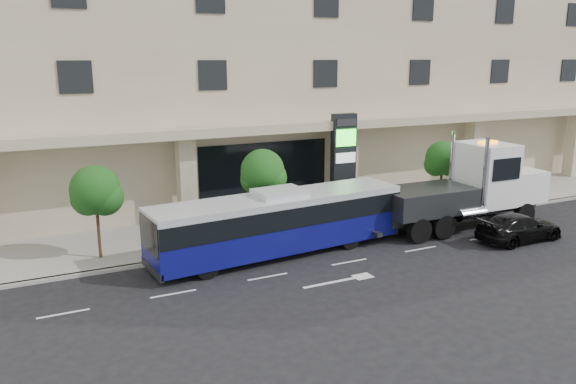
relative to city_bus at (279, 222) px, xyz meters
The scene contains 11 objects.
ground 2.97m from the city_bus, 19.15° to the right, with size 120.00×120.00×0.00m, color black.
sidewalk 5.03m from the city_bus, 60.42° to the left, with size 120.00×6.00×0.15m, color gray.
curb 3.04m from the city_bus, 26.39° to the left, with size 120.00×0.30×0.15m, color gray.
convention_center 17.01m from the city_bus, 80.78° to the left, with size 60.00×17.60×20.00m.
tree_left 8.24m from the city_bus, 160.00° to the left, with size 2.27×2.20×4.22m.
tree_mid 3.26m from the city_bus, 81.86° to the left, with size 2.28×2.20×4.38m.
tree_right 12.30m from the city_bus, 13.10° to the left, with size 2.10×2.00×4.04m.
city_bus is the anchor object (origin of this frame).
tow_truck 11.11m from the city_bus, ahead, with size 11.10×2.94×5.06m.
black_sedan 12.12m from the city_bus, 16.45° to the right, with size 1.93×4.75×1.38m, color black.
signage_pylon 7.85m from the city_bus, 36.63° to the left, with size 1.44×0.57×5.72m.
Camera 1 is at (-12.82, -21.65, 8.92)m, focal length 35.00 mm.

